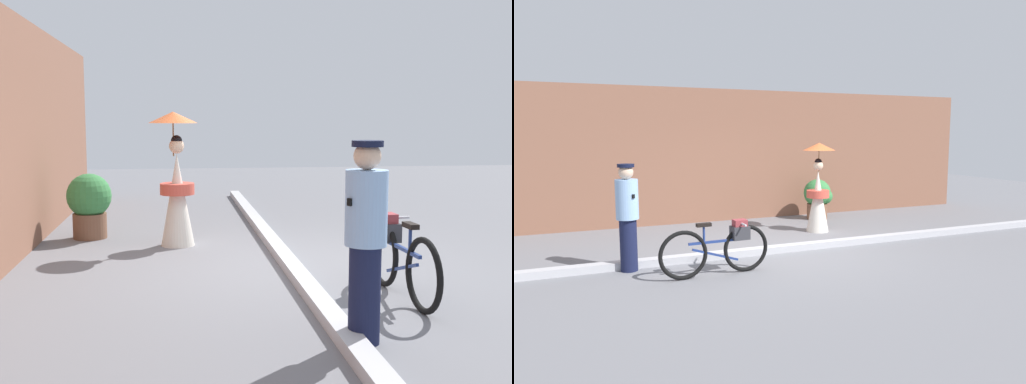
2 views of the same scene
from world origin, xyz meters
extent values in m
plane|color=slate|center=(0.00, 0.00, 0.00)|extent=(30.00, 30.00, 0.00)
cube|color=brown|center=(0.00, 3.55, 1.58)|extent=(14.00, 0.40, 3.17)
cube|color=#B2B2B7|center=(0.00, 0.00, 0.06)|extent=(14.00, 0.20, 0.12)
torus|color=black|center=(-1.00, -0.87, 0.36)|extent=(0.73, 0.10, 0.73)
torus|color=black|center=(-1.98, -0.93, 0.36)|extent=(0.73, 0.10, 0.73)
cube|color=navy|center=(-1.49, -0.90, 0.52)|extent=(0.82, 0.08, 0.04)
cube|color=navy|center=(-1.49, -0.90, 0.32)|extent=(0.72, 0.07, 0.26)
cylinder|color=navy|center=(-1.66, -0.91, 0.63)|extent=(0.03, 0.03, 0.30)
cube|color=black|center=(-1.66, -0.91, 0.78)|extent=(0.22, 0.10, 0.05)
cylinder|color=silver|center=(-1.09, -0.88, 0.77)|extent=(0.06, 0.48, 0.03)
cube|color=#333338|center=(-1.09, -0.88, 0.62)|extent=(0.27, 0.23, 0.20)
cube|color=maroon|center=(-1.09, -0.88, 0.75)|extent=(0.21, 0.17, 0.14)
cylinder|color=#141938|center=(-2.65, -0.14, 0.41)|extent=(0.26, 0.26, 0.81)
cylinder|color=#8CB2E0|center=(-2.65, -0.14, 1.12)|extent=(0.34, 0.34, 0.61)
sphere|color=#D8B293|center=(-2.65, -0.14, 1.53)|extent=(0.22, 0.22, 0.22)
cylinder|color=black|center=(-2.65, -0.14, 1.63)|extent=(0.25, 0.25, 0.05)
cube|color=black|center=(-2.65, -0.14, 1.18)|extent=(0.20, 0.36, 0.06)
cone|color=silver|center=(1.47, 1.34, 0.66)|extent=(0.48, 0.48, 1.32)
cylinder|color=#D14C3D|center=(1.47, 1.34, 0.82)|extent=(0.49, 0.49, 0.16)
sphere|color=beige|center=(1.47, 1.34, 1.43)|extent=(0.21, 0.21, 0.21)
sphere|color=black|center=(1.47, 1.34, 1.51)|extent=(0.16, 0.16, 0.16)
cylinder|color=olive|center=(1.51, 1.39, 1.56)|extent=(0.02, 0.02, 0.55)
cone|color=orange|center=(1.51, 1.39, 1.83)|extent=(0.69, 0.69, 0.16)
cylinder|color=brown|center=(2.18, 2.67, 0.19)|extent=(0.51, 0.51, 0.38)
sphere|color=#387F42|center=(2.18, 2.67, 0.65)|extent=(0.67, 0.67, 0.67)
sphere|color=#387F42|center=(2.35, 2.57, 0.57)|extent=(0.37, 0.37, 0.37)
camera|label=1|loc=(-7.41, 1.37, 1.84)|focal=43.62mm
camera|label=2|loc=(-3.41, -7.50, 2.10)|focal=33.00mm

